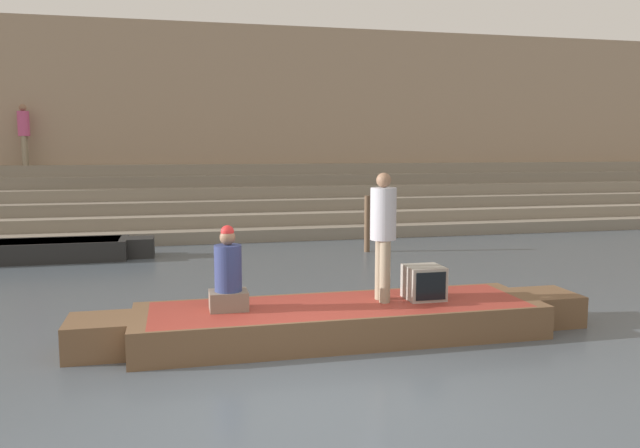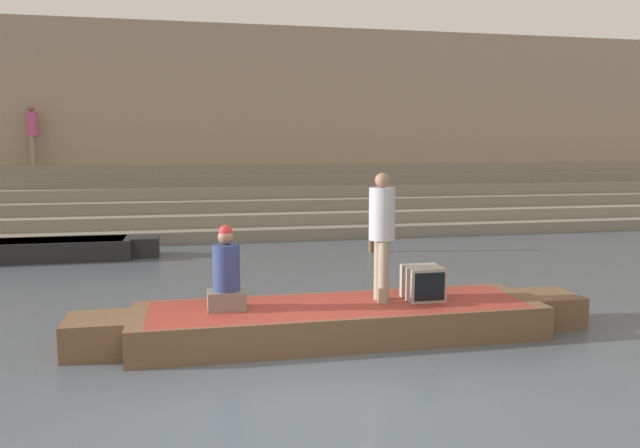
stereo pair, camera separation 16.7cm
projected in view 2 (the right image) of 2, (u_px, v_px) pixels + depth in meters
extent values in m
plane|color=#4C5660|center=(295.00, 392.00, 6.25)|extent=(120.00, 120.00, 0.00)
cube|color=gray|center=(224.00, 227.00, 17.85)|extent=(36.00, 4.12, 0.32)
cube|color=gray|center=(223.00, 215.00, 18.14)|extent=(36.00, 3.43, 0.32)
cube|color=gray|center=(223.00, 203.00, 18.44)|extent=(36.00, 2.75, 0.32)
cube|color=gray|center=(222.00, 191.00, 18.73)|extent=(36.00, 2.06, 0.32)
cube|color=gray|center=(221.00, 180.00, 19.03)|extent=(36.00, 1.37, 0.32)
cube|color=gray|center=(220.00, 169.00, 19.32)|extent=(36.00, 0.69, 0.32)
cube|color=tan|center=(218.00, 126.00, 20.07)|extent=(34.20, 1.20, 6.24)
cube|color=brown|center=(220.00, 215.00, 19.81)|extent=(34.20, 0.12, 0.60)
cube|color=brown|center=(339.00, 321.00, 8.03)|extent=(5.23, 1.44, 0.43)
cube|color=#993328|center=(339.00, 306.00, 8.01)|extent=(4.81, 1.34, 0.05)
cube|color=brown|center=(548.00, 308.00, 8.65)|extent=(0.73, 0.79, 0.43)
cube|color=brown|center=(97.00, 335.00, 7.42)|extent=(0.73, 0.79, 0.43)
cylinder|color=olive|center=(271.00, 300.00, 8.66)|extent=(2.76, 0.04, 0.04)
cylinder|color=gray|center=(379.00, 269.00, 8.24)|extent=(0.14, 0.14, 0.81)
cylinder|color=gray|center=(384.00, 272.00, 8.06)|extent=(0.14, 0.14, 0.81)
cylinder|color=#B2B2BC|center=(382.00, 214.00, 8.06)|extent=(0.34, 0.34, 0.68)
sphere|color=#8C664C|center=(382.00, 180.00, 8.00)|extent=(0.19, 0.19, 0.19)
cube|color=#756656|center=(227.00, 300.00, 7.77)|extent=(0.47, 0.37, 0.24)
cylinder|color=navy|center=(226.00, 268.00, 7.72)|extent=(0.34, 0.34, 0.58)
sphere|color=#8C664C|center=(226.00, 237.00, 7.67)|extent=(0.19, 0.19, 0.19)
sphere|color=red|center=(226.00, 232.00, 7.66)|extent=(0.16, 0.16, 0.16)
cube|color=#9E998E|center=(423.00, 283.00, 8.26)|extent=(0.49, 0.46, 0.44)
cube|color=black|center=(430.00, 287.00, 8.03)|extent=(0.41, 0.02, 0.36)
cube|color=black|center=(36.00, 250.00, 13.50)|extent=(4.05, 1.13, 0.43)
cube|color=tan|center=(35.00, 241.00, 13.48)|extent=(3.73, 1.03, 0.05)
cube|color=black|center=(146.00, 247.00, 13.98)|extent=(0.57, 0.62, 0.43)
cylinder|color=brown|center=(371.00, 224.00, 14.51)|extent=(0.13, 0.13, 1.32)
cylinder|color=gray|center=(34.00, 151.00, 18.23)|extent=(0.14, 0.14, 0.85)
cylinder|color=gray|center=(33.00, 151.00, 18.05)|extent=(0.14, 0.14, 0.85)
cylinder|color=#C64C7F|center=(32.00, 124.00, 18.05)|extent=(0.32, 0.32, 0.71)
sphere|color=#8C664C|center=(31.00, 108.00, 17.99)|extent=(0.20, 0.20, 0.20)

